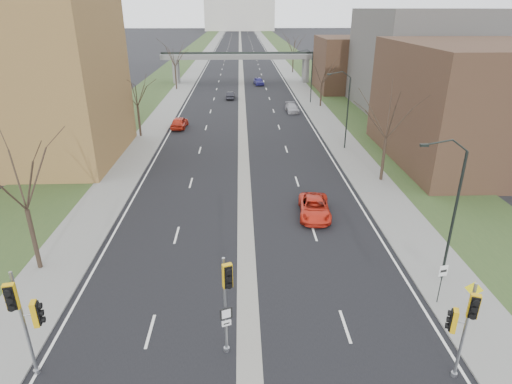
{
  "coord_description": "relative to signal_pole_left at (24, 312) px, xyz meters",
  "views": [
    {
      "loc": [
        -0.24,
        -15.3,
        15.16
      ],
      "look_at": [
        0.68,
        9.87,
        4.25
      ],
      "focal_mm": 30.0,
      "sensor_mm": 36.0,
      "label": 1
    }
  ],
  "objects": [
    {
      "name": "car_left_near",
      "position": [
        0.76,
        42.76,
        -2.75
      ],
      "size": [
        2.16,
        4.72,
        1.57
      ],
      "primitive_type": "imported",
      "rotation": [
        0.0,
        0.0,
        3.07
      ],
      "color": "red",
      "rests_on": "ground"
    },
    {
      "name": "tree_left_a",
      "position": [
        -3.65,
        8.67,
        3.1
      ],
      "size": [
        7.2,
        7.2,
        9.4
      ],
      "color": "#382B21",
      "rests_on": "sidewalk_left"
    },
    {
      "name": "tree_right_b",
      "position": [
        22.35,
        55.67,
        2.28
      ],
      "size": [
        6.3,
        6.3,
        8.22
      ],
      "color": "#382B21",
      "rests_on": "sidewalk_right"
    },
    {
      "name": "tree_left_b",
      "position": [
        -3.65,
        38.67,
        2.69
      ],
      "size": [
        6.75,
        6.75,
        8.81
      ],
      "color": "#382B21",
      "rests_on": "sidewalk_left"
    },
    {
      "name": "tree_right_c",
      "position": [
        22.35,
        95.67,
        3.5
      ],
      "size": [
        7.65,
        7.65,
        9.99
      ],
      "color": "#382B21",
      "rests_on": "sidewalk_right"
    },
    {
      "name": "pedestrian_bridge",
      "position": [
        9.35,
        80.67,
        1.31
      ],
      "size": [
        34.0,
        3.0,
        6.45
      ],
      "color": "slate",
      "rests_on": "ground"
    },
    {
      "name": "signal_pole_median",
      "position": [
        8.37,
        0.93,
        0.09
      ],
      "size": [
        0.72,
        0.87,
        5.21
      ],
      "rotation": [
        0.0,
        0.0,
        0.35
      ],
      "color": "gray",
      "rests_on": "ground"
    },
    {
      "name": "ground",
      "position": [
        9.35,
        0.67,
        -3.54
      ],
      "size": [
        700.0,
        700.0,
        0.0
      ],
      "primitive_type": "plane",
      "color": "black",
      "rests_on": "ground"
    },
    {
      "name": "median_strip",
      "position": [
        9.35,
        150.67,
        -3.54
      ],
      "size": [
        1.2,
        600.0,
        0.02
      ],
      "primitive_type": "cube",
      "color": "gray",
      "rests_on": "ground"
    },
    {
      "name": "commercial_block_far",
      "position": [
        31.35,
        70.67,
        1.46
      ],
      "size": [
        14.0,
        14.0,
        10.0
      ],
      "primitive_type": "cube",
      "color": "#493422",
      "rests_on": "ground"
    },
    {
      "name": "road_surface",
      "position": [
        9.35,
        150.67,
        -3.53
      ],
      "size": [
        20.0,
        600.0,
        0.01
      ],
      "primitive_type": "cube",
      "color": "black",
      "rests_on": "ground"
    },
    {
      "name": "car_right_near",
      "position": [
        14.8,
        15.48,
        -2.83
      ],
      "size": [
        2.79,
        5.25,
        1.41
      ],
      "primitive_type": "imported",
      "rotation": [
        0.0,
        0.0,
        -0.09
      ],
      "color": "red",
      "rests_on": "ground"
    },
    {
      "name": "streetlight_far",
      "position": [
        20.33,
        58.67,
        3.42
      ],
      "size": [
        2.61,
        0.2,
        8.7
      ],
      "color": "black",
      "rests_on": "sidewalk_right"
    },
    {
      "name": "sidewalk_right",
      "position": [
        21.35,
        150.67,
        -3.48
      ],
      "size": [
        4.0,
        600.0,
        0.12
      ],
      "primitive_type": "cube",
      "color": "gray",
      "rests_on": "ground"
    },
    {
      "name": "car_left_far",
      "position": [
        7.35,
        62.79,
        -2.89
      ],
      "size": [
        1.51,
        3.97,
        1.29
      ],
      "primitive_type": "imported",
      "rotation": [
        0.0,
        0.0,
        3.1
      ],
      "color": "black",
      "rests_on": "ground"
    },
    {
      "name": "streetlight_near",
      "position": [
        20.33,
        6.67,
        3.42
      ],
      "size": [
        2.61,
        0.2,
        8.7
      ],
      "color": "black",
      "rests_on": "sidewalk_right"
    },
    {
      "name": "signal_pole_right",
      "position": [
        18.23,
        -0.8,
        -0.28
      ],
      "size": [
        0.83,
        1.13,
        4.97
      ],
      "rotation": [
        0.0,
        0.0,
        -0.37
      ],
      "color": "gray",
      "rests_on": "ground"
    },
    {
      "name": "signal_pole_left",
      "position": [
        0.0,
        0.0,
        0.0
      ],
      "size": [
        0.91,
        1.11,
        5.41
      ],
      "rotation": [
        0.0,
        0.0,
        0.2
      ],
      "color": "gray",
      "rests_on": "ground"
    },
    {
      "name": "grass_verge_left",
      "position": [
        -8.65,
        150.67,
        -3.49
      ],
      "size": [
        8.0,
        600.0,
        0.1
      ],
      "primitive_type": "cube",
      "color": "#253B1B",
      "rests_on": "ground"
    },
    {
      "name": "warning_sign",
      "position": [
        20.88,
        3.01,
        -1.94
      ],
      "size": [
        0.85,
        0.35,
        2.28
      ],
      "rotation": [
        0.0,
        0.0,
        -0.36
      ],
      "color": "black",
      "rests_on": "sidewalk_right"
    },
    {
      "name": "commercial_block_near",
      "position": [
        33.35,
        28.67,
        2.46
      ],
      "size": [
        16.0,
        20.0,
        12.0
      ],
      "primitive_type": "cube",
      "color": "#493422",
      "rests_on": "ground"
    },
    {
      "name": "commercial_block_mid",
      "position": [
        37.35,
        52.67,
        3.96
      ],
      "size": [
        18.0,
        22.0,
        15.0
      ],
      "primitive_type": "cube",
      "color": "#56544F",
      "rests_on": "ground"
    },
    {
      "name": "streetlight_mid",
      "position": [
        20.33,
        32.67,
        3.42
      ],
      "size": [
        2.61,
        0.2,
        8.7
      ],
      "color": "black",
      "rests_on": "sidewalk_right"
    },
    {
      "name": "tree_right_a",
      "position": [
        22.35,
        22.67,
        3.1
      ],
      "size": [
        7.2,
        7.2,
        9.4
      ],
      "color": "#382B21",
      "rests_on": "sidewalk_right"
    },
    {
      "name": "car_right_far",
      "position": [
        13.04,
        77.69,
        -2.76
      ],
      "size": [
        2.36,
        4.73,
        1.55
      ],
      "primitive_type": "imported",
      "rotation": [
        0.0,
        0.0,
        0.12
      ],
      "color": "navy",
      "rests_on": "ground"
    },
    {
      "name": "grass_verge_right",
      "position": [
        27.35,
        150.67,
        -3.49
      ],
      "size": [
        8.0,
        600.0,
        0.1
      ],
      "primitive_type": "cube",
      "color": "#253B1B",
      "rests_on": "ground"
    },
    {
      "name": "car_right_mid",
      "position": [
        17.16,
        51.86,
        -2.9
      ],
      "size": [
        2.01,
        4.48,
        1.27
      ],
      "primitive_type": "imported",
      "rotation": [
        0.0,
        0.0,
        0.05
      ],
      "color": "#96959C",
      "rests_on": "ground"
    },
    {
      "name": "sidewalk_left",
      "position": [
        -2.65,
        150.67,
        -3.48
      ],
      "size": [
        4.0,
        600.0,
        0.12
      ],
      "primitive_type": "cube",
      "color": "gray",
      "rests_on": "ground"
    },
    {
      "name": "capitol",
      "position": [
        9.35,
        320.67,
        15.06
      ],
      "size": [
        48.0,
        42.0,
        55.75
      ],
      "color": "beige",
      "rests_on": "ground"
    },
    {
      "name": "speed_limit_sign",
      "position": [
        19.86,
        4.33,
        -1.78
      ],
      "size": [
        0.51,
        0.14,
        2.39
      ],
      "rotation": [
        0.0,
        0.0,
        0.22
      ],
      "color": "black",
      "rests_on": "sidewalk_right"
    },
    {
      "name": "tree_left_c",
      "position": [
        -3.65,
        72.67,
        3.5
      ],
      "size": [
        7.65,
        7.65,
        9.99
      ],
      "color": "#382B21",
      "rests_on": "sidewalk_left"
    }
  ]
}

